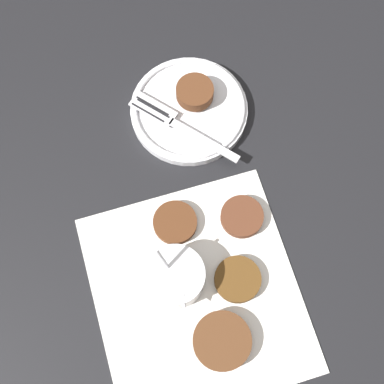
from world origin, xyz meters
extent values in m
plane|color=black|center=(0.00, 0.00, 0.00)|extent=(4.00, 4.00, 0.00)
cube|color=silver|center=(0.00, -0.02, 0.00)|extent=(0.32, 0.29, 0.00)
cylinder|color=silver|center=(-0.03, -0.04, 0.03)|extent=(0.08, 0.08, 0.05)
cylinder|color=orange|center=(-0.03, -0.04, 0.02)|extent=(0.07, 0.07, 0.03)
cone|color=silver|center=(0.01, -0.04, 0.04)|extent=(0.02, 0.02, 0.02)
cylinder|color=silver|center=(-0.04, -0.05, 0.06)|extent=(0.03, 0.02, 0.08)
cylinder|color=#4F2C17|center=(-0.11, -0.02, 0.01)|extent=(0.07, 0.07, 0.01)
cylinder|color=#53311B|center=(0.07, -0.01, 0.01)|extent=(0.08, 0.08, 0.02)
cylinder|color=#533516|center=(0.00, 0.04, 0.01)|extent=(0.07, 0.07, 0.01)
cylinder|color=#542D1C|center=(-0.09, 0.08, 0.01)|extent=(0.06, 0.06, 0.01)
cylinder|color=silver|center=(-0.28, 0.06, 0.01)|extent=(0.19, 0.19, 0.02)
torus|color=silver|center=(-0.28, 0.06, 0.02)|extent=(0.18, 0.18, 0.01)
cylinder|color=#512D19|center=(-0.30, 0.07, 0.03)|extent=(0.06, 0.06, 0.02)
cube|color=silver|center=(-0.22, 0.06, 0.02)|extent=(0.10, 0.09, 0.00)
cube|color=silver|center=(-0.29, 0.00, 0.02)|extent=(0.08, 0.07, 0.00)
cube|color=black|center=(-0.30, 0.00, 0.03)|extent=(0.05, 0.04, 0.00)
cube|color=black|center=(-0.29, 0.00, 0.03)|extent=(0.05, 0.04, 0.00)
cube|color=black|center=(-0.29, -0.01, 0.03)|extent=(0.05, 0.04, 0.00)
camera|label=1|loc=(0.11, -0.06, 0.78)|focal=50.00mm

